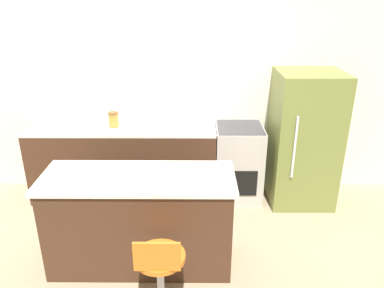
{
  "coord_description": "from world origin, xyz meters",
  "views": [
    {
      "loc": [
        0.54,
        -3.96,
        2.48
      ],
      "look_at": [
        0.52,
        -0.33,
        0.98
      ],
      "focal_mm": 35.0,
      "sensor_mm": 36.0,
      "label": 1
    }
  ],
  "objects_px": {
    "refrigerator": "(304,139)",
    "kettle": "(92,120)",
    "mixing_bowl": "(141,123)",
    "oven_range": "(238,162)",
    "stool_chair": "(160,272)"
  },
  "relations": [
    {
      "from": "refrigerator",
      "to": "kettle",
      "type": "height_order",
      "value": "refrigerator"
    },
    {
      "from": "mixing_bowl",
      "to": "kettle",
      "type": "bearing_deg",
      "value": 180.0
    },
    {
      "from": "kettle",
      "to": "mixing_bowl",
      "type": "xyz_separation_m",
      "value": [
        0.59,
        0.0,
        -0.04
      ]
    },
    {
      "from": "oven_range",
      "to": "refrigerator",
      "type": "relative_size",
      "value": 0.58
    },
    {
      "from": "stool_chair",
      "to": "kettle",
      "type": "height_order",
      "value": "kettle"
    },
    {
      "from": "refrigerator",
      "to": "mixing_bowl",
      "type": "xyz_separation_m",
      "value": [
        -1.97,
        0.08,
        0.17
      ]
    },
    {
      "from": "refrigerator",
      "to": "kettle",
      "type": "xyz_separation_m",
      "value": [
        -2.56,
        0.08,
        0.2
      ]
    },
    {
      "from": "stool_chair",
      "to": "kettle",
      "type": "bearing_deg",
      "value": 116.8
    },
    {
      "from": "refrigerator",
      "to": "mixing_bowl",
      "type": "bearing_deg",
      "value": 177.76
    },
    {
      "from": "stool_chair",
      "to": "oven_range",
      "type": "bearing_deg",
      "value": 66.5
    },
    {
      "from": "oven_range",
      "to": "kettle",
      "type": "height_order",
      "value": "kettle"
    },
    {
      "from": "oven_range",
      "to": "stool_chair",
      "type": "height_order",
      "value": "oven_range"
    },
    {
      "from": "mixing_bowl",
      "to": "stool_chair",
      "type": "bearing_deg",
      "value": -78.89
    },
    {
      "from": "oven_range",
      "to": "kettle",
      "type": "distance_m",
      "value": 1.87
    },
    {
      "from": "refrigerator",
      "to": "stool_chair",
      "type": "bearing_deg",
      "value": -130.99
    }
  ]
}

